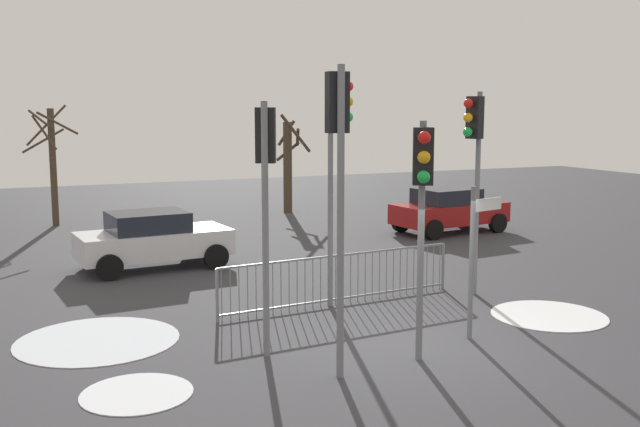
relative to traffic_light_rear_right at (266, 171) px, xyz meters
The scene contains 15 objects.
ground_plane 4.00m from the traffic_light_rear_right, 16.35° to the right, with size 60.00×60.00×0.00m, color #38383D.
traffic_light_rear_right is the anchor object (origin of this frame).
traffic_light_foreground_left 2.55m from the traffic_light_rear_right, 34.84° to the right, with size 0.41×0.52×3.90m.
traffic_light_foreground_right 5.71m from the traffic_light_rear_right, 18.76° to the left, with size 0.55×0.38×4.44m.
traffic_light_rear_left 1.57m from the traffic_light_rear_right, 65.02° to the right, with size 0.34×0.57×4.73m.
traffic_light_mid_left 3.17m from the traffic_light_rear_right, 43.47° to the left, with size 0.43×0.50×4.77m.
direction_sign_post 4.02m from the traffic_light_rear_right, 11.13° to the right, with size 0.77×0.24×2.75m.
pedestrian_guard_railing 4.19m from the traffic_light_rear_right, 43.42° to the left, with size 5.49×0.53×1.07m.
car_red_far 13.32m from the traffic_light_rear_right, 43.17° to the left, with size 3.97×2.29×1.47m.
car_white_near 7.79m from the traffic_light_rear_right, 93.58° to the left, with size 3.94×2.21×1.47m.
bare_tree_centre 15.85m from the traffic_light_rear_right, 98.22° to the left, with size 1.82×1.85×4.20m.
bare_tree_right 16.82m from the traffic_light_rear_right, 67.46° to the left, with size 1.34×1.43×3.86m.
snow_patch_kerb 3.99m from the traffic_light_rear_right, 158.04° to the right, with size 1.62×1.62×0.01m, color white.
snow_patch_island 4.40m from the traffic_light_rear_right, 144.38° to the left, with size 2.87×2.87×0.01m, color silver.
snow_patch_verge 6.64m from the traffic_light_rear_right, ahead, with size 2.27×2.27×0.01m, color white.
Camera 1 is at (-6.45, -10.61, 4.12)m, focal length 41.35 mm.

